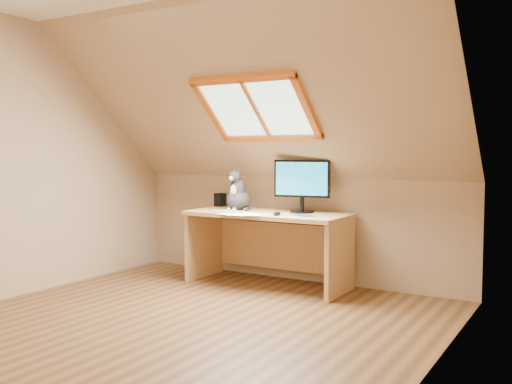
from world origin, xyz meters
The scene contains 10 objects.
ground centered at (0.00, 0.00, 0.00)m, with size 3.50×3.50×0.00m, color brown.
room_shell centered at (0.00, -0.09, 1.43)m, with size 3.52×3.52×2.41m.
desk centered at (-0.08, 1.45, 0.47)m, with size 1.51×0.66×0.69m.
monitor centered at (0.20, 1.51, 0.97)m, with size 0.53×0.22×0.49m.
cat centered at (-0.43, 1.40, 0.84)m, with size 0.26×0.30×0.42m.
desk_speaker centered at (-0.79, 1.63, 0.76)m, with size 0.09×0.09×0.13m, color black.
graphics_tablet centered at (-0.39, 1.18, 0.70)m, with size 0.29×0.20×0.01m, color #B2B2B7.
mouse centered at (0.12, 1.18, 0.71)m, with size 0.06×0.11×0.03m, color black.
papers centered at (-0.17, 1.12, 0.69)m, with size 0.35×0.30×0.01m.
cables centered at (0.24, 1.26, 0.69)m, with size 0.51×0.26×0.01m.
Camera 1 is at (2.53, -3.20, 1.25)m, focal length 40.00 mm.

